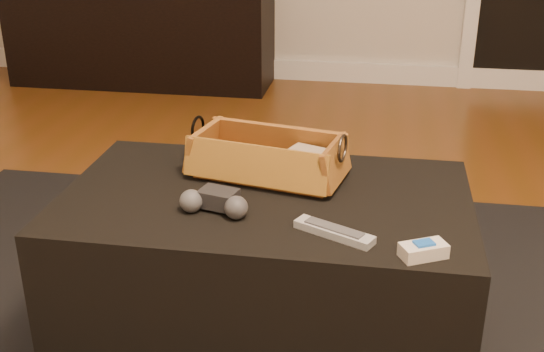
% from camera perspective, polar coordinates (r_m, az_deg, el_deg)
% --- Properties ---
extents(baseboard, '(5.00, 0.04, 0.12)m').
position_cam_1_polar(baseboard, '(4.26, 4.22, 8.75)').
color(baseboard, white).
rests_on(baseboard, floor).
extents(media_cabinet, '(1.54, 0.45, 0.60)m').
position_cam_1_polar(media_cabinet, '(4.22, -10.88, 11.66)').
color(media_cabinet, black).
rests_on(media_cabinet, floor).
extents(area_rug, '(2.60, 2.00, 0.01)m').
position_cam_1_polar(area_rug, '(1.85, -0.79, -14.25)').
color(area_rug, black).
rests_on(area_rug, floor).
extents(ottoman, '(1.00, 0.60, 0.42)m').
position_cam_1_polar(ottoman, '(1.77, -0.54, -7.73)').
color(ottoman, black).
rests_on(ottoman, area_rug).
extents(tv_remote, '(0.21, 0.07, 0.02)m').
position_cam_1_polar(tv_remote, '(1.76, -1.16, 0.69)').
color(tv_remote, black).
rests_on(tv_remote, wicker_basket).
extents(cloth_bundle, '(0.13, 0.11, 0.06)m').
position_cam_1_polar(cloth_bundle, '(1.76, 3.18, 1.22)').
color(cloth_bundle, tan).
rests_on(cloth_bundle, wicker_basket).
extents(wicker_basket, '(0.43, 0.28, 0.14)m').
position_cam_1_polar(wicker_basket, '(1.76, -0.38, 1.44)').
color(wicker_basket, '#9E5723').
rests_on(wicker_basket, ottoman).
extents(game_controller, '(0.17, 0.11, 0.05)m').
position_cam_1_polar(game_controller, '(1.58, -4.75, -2.17)').
color(game_controller, black).
rests_on(game_controller, ottoman).
extents(silver_remote, '(0.18, 0.12, 0.02)m').
position_cam_1_polar(silver_remote, '(1.49, 5.21, -4.65)').
color(silver_remote, '#AFB3B7').
rests_on(silver_remote, ottoman).
extents(cream_gadget, '(0.11, 0.09, 0.03)m').
position_cam_1_polar(cream_gadget, '(1.43, 12.55, -6.08)').
color(cream_gadget, beige).
rests_on(cream_gadget, ottoman).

